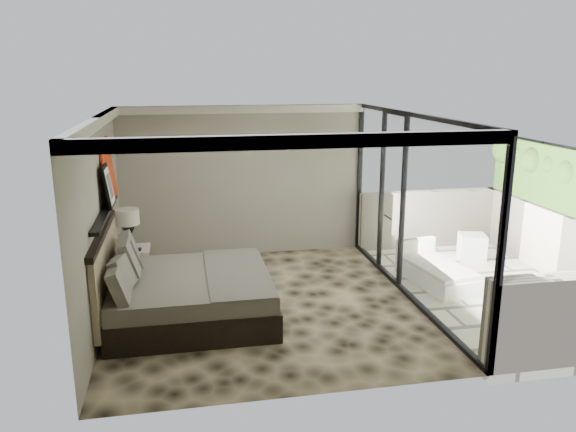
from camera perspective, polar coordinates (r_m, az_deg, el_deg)
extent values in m
plane|color=black|center=(8.50, -2.46, -8.99)|extent=(5.00, 5.00, 0.00)
cube|color=silver|center=(7.83, -2.68, 10.11)|extent=(4.50, 5.00, 0.02)
cube|color=gray|center=(10.46, -4.56, 3.49)|extent=(4.50, 0.02, 2.80)
cube|color=gray|center=(8.05, -18.54, -0.56)|extent=(0.02, 5.00, 2.80)
cube|color=white|center=(8.66, 12.34, 0.88)|extent=(0.08, 5.00, 2.80)
cube|color=beige|center=(9.76, 20.07, -7.13)|extent=(3.00, 5.00, 0.12)
cube|color=#BEB09A|center=(10.31, 26.83, -3.09)|extent=(0.30, 5.00, 1.10)
cube|color=black|center=(8.12, -18.09, 0.32)|extent=(0.12, 2.20, 0.05)
cube|color=black|center=(8.15, -9.69, -8.80)|extent=(2.23, 2.12, 0.38)
cube|color=#605850|center=(8.04, -9.79, -6.78)|extent=(2.17, 2.06, 0.23)
cube|color=#4A4940|center=(8.03, -5.26, -5.73)|extent=(0.85, 2.10, 0.03)
cube|color=#978960|center=(8.03, -18.08, -5.48)|extent=(0.08, 2.22, 1.06)
cube|color=black|center=(9.81, -15.47, -4.49)|extent=(0.75, 0.75, 0.57)
cone|color=black|center=(9.67, -15.80, -2.72)|extent=(0.21, 0.21, 0.19)
cone|color=black|center=(9.62, -15.88, -1.62)|extent=(0.21, 0.21, 0.19)
cylinder|color=beige|center=(9.55, -15.99, -0.08)|extent=(0.37, 0.37, 0.26)
cube|color=#C65510|center=(8.81, -17.82, 4.58)|extent=(0.13, 0.90, 0.90)
cube|color=black|center=(8.28, -17.79, 2.93)|extent=(0.11, 0.50, 0.60)
cube|color=white|center=(10.98, 18.18, -2.97)|extent=(0.57, 0.57, 0.46)
cube|color=white|center=(9.58, 14.93, -5.90)|extent=(0.95, 1.56, 0.26)
cube|color=beige|center=(9.53, 14.99, -4.97)|extent=(0.90, 1.46, 0.07)
cube|color=white|center=(10.03, 12.82, -3.12)|extent=(0.74, 0.22, 0.32)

